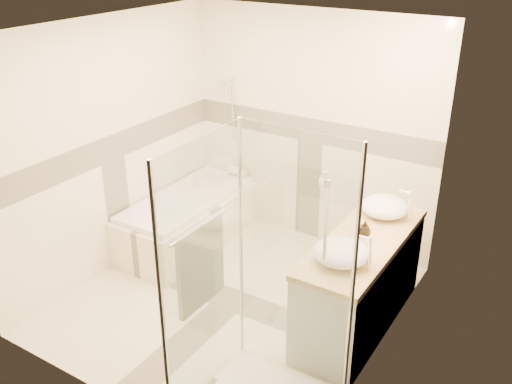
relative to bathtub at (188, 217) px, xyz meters
The scene contains 12 objects.
room 1.57m from the bathtub, 30.53° to the right, with size 2.82×3.02×2.52m.
bathtub is the anchor object (origin of this frame).
vanity 2.18m from the bathtub, ahead, with size 0.58×1.62×0.85m.
shower_enclosure 2.47m from the bathtub, 41.10° to the right, with size 0.96×0.93×2.04m.
vessel_sink_near 2.23m from the bathtub, ahead, with size 0.42×0.42×0.17m, color white.
vessel_sink_far 2.35m from the bathtub, 19.94° to the right, with size 0.44×0.44×0.17m, color white.
faucet_near 2.46m from the bathtub, ahead, with size 0.12×0.03×0.29m.
faucet_far 2.57m from the bathtub, 18.23° to the right, with size 0.12×0.03×0.29m.
amenity_bottle_a 2.24m from the bathtub, ahead, with size 0.07×0.07×0.14m, color black.
amenity_bottle_b 2.24m from the bathtub, ahead, with size 0.11×0.11×0.14m, color black.
folded_towels 2.22m from the bathtub, ahead, with size 0.14×0.23×0.07m, color white.
rolled_towel 0.83m from the bathtub, 79.14° to the left, with size 0.10×0.10×0.21m, color white.
Camera 1 is at (2.54, -3.66, 3.20)m, focal length 40.00 mm.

